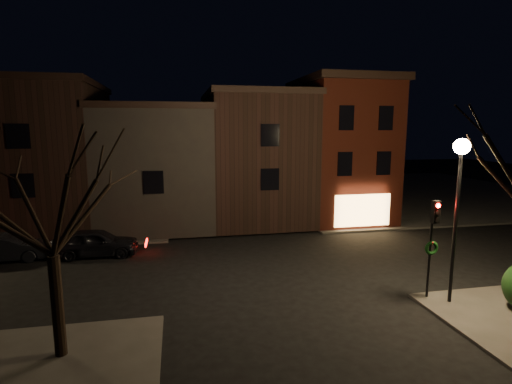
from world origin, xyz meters
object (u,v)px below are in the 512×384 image
traffic_signal (433,234)px  bare_tree_left (47,183)px  parked_car_b (5,248)px  parked_car_a (96,242)px  street_lamp_near (459,176)px

traffic_signal → bare_tree_left: bearing=-173.7°
traffic_signal → bare_tree_left: 13.93m
traffic_signal → parked_car_b: traffic_signal is taller
traffic_signal → bare_tree_left: (-13.60, -1.49, 2.63)m
parked_car_a → parked_car_b: (-4.57, 0.01, -0.05)m
street_lamp_near → parked_car_b: (-19.58, 9.25, -4.47)m
traffic_signal → parked_car_b: bearing=155.2°
traffic_signal → bare_tree_left: bare_tree_left is taller
parked_car_a → parked_car_b: bearing=91.5°
traffic_signal → parked_car_b: (-18.98, 8.75, -2.10)m
traffic_signal → bare_tree_left: size_ratio=0.54×
bare_tree_left → parked_car_a: bare_tree_left is taller
street_lamp_near → parked_car_b: 22.11m
traffic_signal → parked_car_a: size_ratio=0.91×
traffic_signal → parked_car_a: bearing=148.7°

